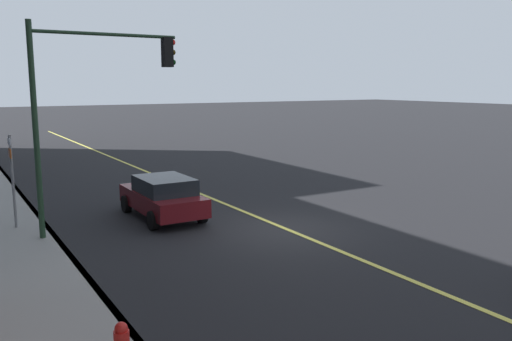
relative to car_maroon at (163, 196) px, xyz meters
name	(u,v)px	position (x,y,z in m)	size (l,w,h in m)	color
ground	(285,229)	(-3.28, -2.75, -0.74)	(200.00, 200.00, 0.00)	black
sidewalk_slab	(6,273)	(-3.28, 5.21, -0.67)	(80.00, 3.22, 0.15)	gray
curb_edge	(73,262)	(-3.28, 3.68, -0.67)	(80.00, 0.16, 0.15)	slate
lane_stripe_center	(285,228)	(-3.28, -2.75, -0.74)	(80.00, 0.16, 0.01)	#D8CC4C
car_maroon	(163,196)	(0.00, 0.00, 0.00)	(4.05, 1.88, 1.42)	#591116
traffic_light_mast	(91,92)	(-0.92, 2.44, 3.49)	(0.28, 4.27, 6.19)	#1E3823
street_sign_post	(12,176)	(0.68, 4.50, 1.01)	(0.60, 0.08, 2.98)	slate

